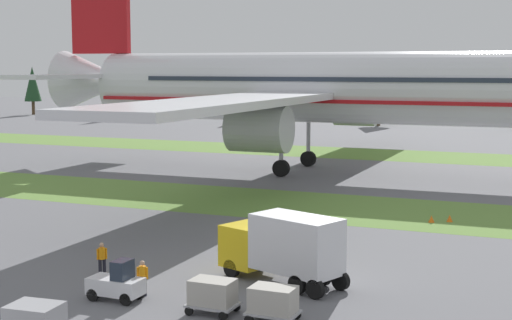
{
  "coord_description": "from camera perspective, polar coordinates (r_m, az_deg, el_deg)",
  "views": [
    {
      "loc": [
        21.51,
        -19.85,
        11.0
      ],
      "look_at": [
        -0.58,
        33.02,
        4.0
      ],
      "focal_mm": 54.02,
      "sensor_mm": 36.0,
      "label": 1
    }
  ],
  "objects": [
    {
      "name": "grass_strip_near",
      "position": [
        61.97,
        1.99,
        -3.26
      ],
      "size": [
        320.0,
        12.62,
        0.01
      ],
      "primitive_type": "cube",
      "color": "olive",
      "rests_on": "ground"
    },
    {
      "name": "ground_crew_loader",
      "position": [
        41.84,
        -11.34,
        -7.08
      ],
      "size": [
        0.43,
        0.42,
        1.74
      ],
      "rotation": [
        0.0,
        0.0,
        0.77
      ],
      "color": "black",
      "rests_on": "ground"
    },
    {
      "name": "catering_truck",
      "position": [
        39.3,
        1.98,
        -6.35
      ],
      "size": [
        7.32,
        4.57,
        3.58
      ],
      "rotation": [
        0.0,
        0.0,
        1.22
      ],
      "color": "yellow",
      "rests_on": "ground"
    },
    {
      "name": "baggage_tug",
      "position": [
        37.33,
        -10.26,
        -8.98
      ],
      "size": [
        2.6,
        1.31,
        1.97
      ],
      "rotation": [
        0.0,
        0.0,
        1.57
      ],
      "color": "silver",
      "rests_on": "ground"
    },
    {
      "name": "taxiway_marker_0",
      "position": [
        56.02,
        12.86,
        -4.27
      ],
      "size": [
        0.44,
        0.44,
        0.5
      ],
      "primitive_type": "cone",
      "color": "orange",
      "rests_on": "ground"
    },
    {
      "name": "cargo_dolly_second",
      "position": [
        33.79,
        1.27,
        -10.4
      ],
      "size": [
        2.2,
        1.5,
        1.55
      ],
      "rotation": [
        0.0,
        0.0,
        1.57
      ],
      "color": "#A3A3A8",
      "rests_on": "ground"
    },
    {
      "name": "distant_tree_line",
      "position": [
        142.21,
        16.57,
        5.03
      ],
      "size": [
        190.95,
        9.07,
        12.46
      ],
      "color": "#4C3823",
      "rests_on": "ground"
    },
    {
      "name": "taxiway_marker_1",
      "position": [
        56.54,
        14.15,
        -4.21
      ],
      "size": [
        0.44,
        0.44,
        0.5
      ],
      "primitive_type": "cone",
      "color": "orange",
      "rests_on": "ground"
    },
    {
      "name": "cargo_dolly_lead",
      "position": [
        34.91,
        -3.23,
        -9.83
      ],
      "size": [
        2.2,
        1.5,
        1.55
      ],
      "rotation": [
        0.0,
        0.0,
        1.57
      ],
      "color": "#A3A3A8",
      "rests_on": "ground"
    },
    {
      "name": "grass_strip_far",
      "position": [
        97.36,
        9.76,
        0.38
      ],
      "size": [
        320.0,
        12.62,
        0.01
      ],
      "primitive_type": "cube",
      "color": "olive",
      "rests_on": "ground"
    },
    {
      "name": "ground_crew_marshaller",
      "position": [
        37.77,
        -8.41,
        -8.55
      ],
      "size": [
        0.53,
        0.36,
        1.74
      ],
      "rotation": [
        0.0,
        0.0,
        0.34
      ],
      "color": "black",
      "rests_on": "ground"
    },
    {
      "name": "airliner",
      "position": [
        79.59,
        4.7,
        5.4
      ],
      "size": [
        62.36,
        76.83,
        24.67
      ],
      "rotation": [
        0.0,
        0.0,
        -1.56
      ],
      "color": "silver",
      "rests_on": "ground"
    }
  ]
}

